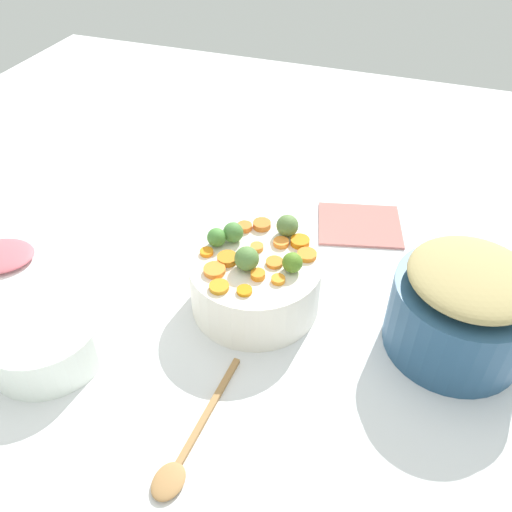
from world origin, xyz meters
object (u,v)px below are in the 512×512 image
(serving_bowl_carrots, at_px, (256,282))
(casserole_dish, at_px, (45,338))
(wooden_spoon, at_px, (184,454))
(metal_pot, at_px, (459,316))

(serving_bowl_carrots, relative_size, casserole_dish, 1.20)
(serving_bowl_carrots, relative_size, wooden_spoon, 0.91)
(metal_pot, distance_m, casserole_dish, 0.70)
(metal_pot, height_order, wooden_spoon, metal_pot)
(metal_pot, bearing_deg, wooden_spoon, 45.14)
(serving_bowl_carrots, height_order, metal_pot, metal_pot)
(casserole_dish, bearing_deg, wooden_spoon, 162.09)
(metal_pot, xyz_separation_m, wooden_spoon, (0.35, 0.35, -0.06))
(serving_bowl_carrots, xyz_separation_m, casserole_dish, (0.29, 0.24, -0.01))
(serving_bowl_carrots, bearing_deg, wooden_spoon, 91.12)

